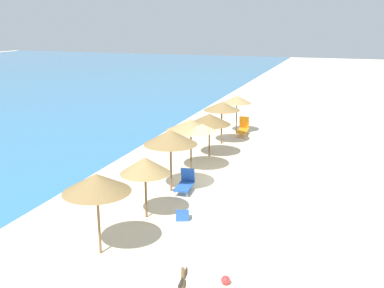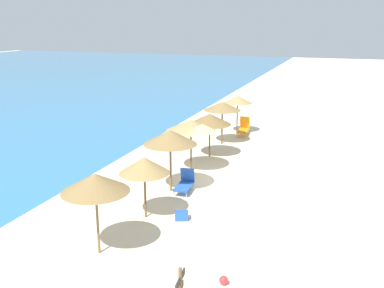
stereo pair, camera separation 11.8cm
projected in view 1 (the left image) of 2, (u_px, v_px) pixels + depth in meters
name	position (u px, v px, depth m)	size (l,w,h in m)	color
ground_plane	(218.00, 180.00, 21.97)	(160.00, 160.00, 0.00)	beige
beach_umbrella_0	(97.00, 183.00, 14.33)	(2.24, 2.24, 2.83)	brown
beach_umbrella_1	(145.00, 165.00, 17.17)	(1.98, 1.98, 2.50)	brown
beach_umbrella_2	(171.00, 137.00, 19.84)	(2.43, 2.43, 2.88)	brown
beach_umbrella_3	(191.00, 125.00, 22.61)	(2.54, 2.54, 2.74)	brown
beach_umbrella_4	(210.00, 119.00, 25.19)	(2.45, 2.45, 2.51)	brown
beach_umbrella_5	(222.00, 106.00, 27.81)	(2.31, 2.31, 2.70)	brown
beach_umbrella_6	(237.00, 100.00, 30.47)	(1.99, 1.99, 2.64)	brown
lounge_chair_0	(243.00, 128.00, 30.56)	(1.69, 0.78, 1.20)	orange
lounge_chair_1	(185.00, 183.00, 20.36)	(1.44, 0.77, 0.99)	blue
beach_ball	(226.00, 280.00, 13.18)	(0.27, 0.27, 0.27)	red
cooler_box	(182.00, 216.00, 17.50)	(0.52, 0.40, 0.33)	blue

